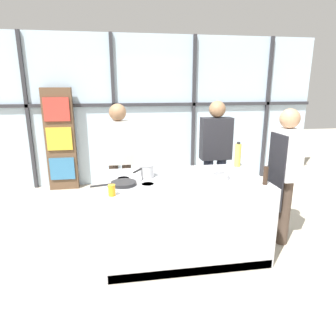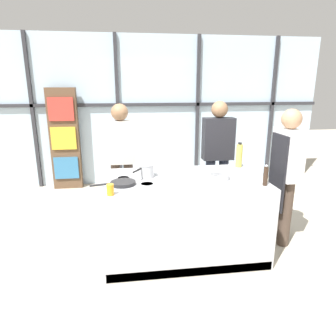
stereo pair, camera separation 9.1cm
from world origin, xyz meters
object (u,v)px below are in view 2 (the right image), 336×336
at_px(spectator_center_left, 218,152).
at_px(frying_pan, 122,183).
at_px(chef, 286,170).
at_px(mixing_bowl, 218,176).
at_px(oil_bottle, 239,155).
at_px(saucepan, 145,170).
at_px(white_plate, 210,172).
at_px(pepper_grinder, 266,176).
at_px(juice_glass_near, 110,190).
at_px(spectator_far_left, 121,155).

height_order(spectator_center_left, frying_pan, spectator_center_left).
xyz_separation_m(chef, mixing_bowl, (-0.87, -0.13, -0.00)).
bearing_deg(mixing_bowl, frying_pan, -176.85).
bearing_deg(frying_pan, oil_bottle, 19.51).
distance_m(saucepan, mixing_bowl, 0.82).
bearing_deg(mixing_bowl, white_plate, 96.17).
height_order(frying_pan, saucepan, saucepan).
bearing_deg(pepper_grinder, saucepan, 158.91).
xyz_separation_m(oil_bottle, juice_glass_near, (-1.57, -0.81, -0.10)).
bearing_deg(spectator_far_left, spectator_center_left, 180.00).
distance_m(mixing_bowl, juice_glass_near, 1.21).
height_order(chef, frying_pan, chef).
bearing_deg(spectator_far_left, frying_pan, 91.23).
height_order(oil_bottle, juice_glass_near, oil_bottle).
relative_size(chef, mixing_bowl, 6.76).
relative_size(spectator_center_left, pepper_grinder, 7.57).
xyz_separation_m(spectator_center_left, juice_glass_near, (-1.48, -1.45, -0.01)).
xyz_separation_m(spectator_far_left, white_plate, (1.05, -0.84, -0.05)).
distance_m(spectator_far_left, spectator_center_left, 1.40).
relative_size(mixing_bowl, juice_glass_near, 2.27).
bearing_deg(spectator_far_left, saucepan, 107.26).
distance_m(white_plate, oil_bottle, 0.50).
xyz_separation_m(chef, oil_bottle, (-0.46, 0.33, 0.11)).
bearing_deg(saucepan, frying_pan, -135.76).
relative_size(spectator_far_left, white_plate, 6.24).
bearing_deg(chef, mixing_bowl, 98.77).
relative_size(spectator_center_left, mixing_bowl, 6.93).
bearing_deg(frying_pan, mixing_bowl, 3.15).
bearing_deg(saucepan, spectator_center_left, 38.96).
bearing_deg(spectator_far_left, chef, 153.61).
xyz_separation_m(frying_pan, pepper_grinder, (1.47, -0.22, 0.08)).
bearing_deg(white_plate, frying_pan, -163.12).
relative_size(spectator_center_left, frying_pan, 3.61).
height_order(spectator_far_left, oil_bottle, spectator_far_left).
distance_m(white_plate, juice_glass_near, 1.28).
bearing_deg(frying_pan, pepper_grinder, -8.43).
bearing_deg(oil_bottle, mixing_bowl, -131.65).
relative_size(chef, frying_pan, 3.52).
relative_size(oil_bottle, pepper_grinder, 1.41).
bearing_deg(pepper_grinder, white_plate, 130.16).
relative_size(frying_pan, white_plate, 1.75).
bearing_deg(saucepan, mixing_bowl, -13.59).
xyz_separation_m(frying_pan, white_plate, (1.02, 0.31, -0.01)).
distance_m(frying_pan, mixing_bowl, 1.05).
height_order(chef, spectator_center_left, spectator_center_left).
xyz_separation_m(saucepan, juice_glass_near, (-0.36, -0.54, -0.03)).
bearing_deg(mixing_bowl, juice_glass_near, -163.17).
bearing_deg(juice_glass_near, pepper_grinder, 2.72).
bearing_deg(oil_bottle, spectator_far_left, 156.73).
xyz_separation_m(white_plate, oil_bottle, (0.44, 0.21, 0.14)).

